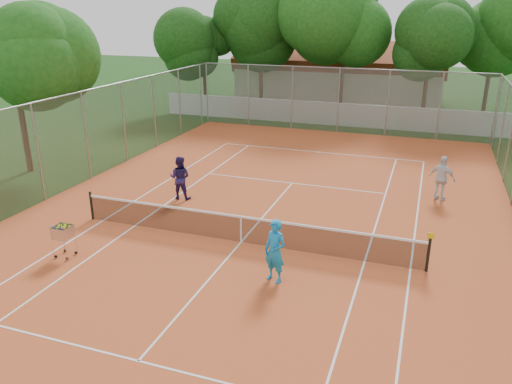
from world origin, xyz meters
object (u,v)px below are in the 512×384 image
(tennis_net, at_px, (241,229))
(ball_hopper, at_px, (64,240))
(player_near, at_px, (275,251))
(player_far_left, at_px, (180,178))
(player_far_right, at_px, (442,178))
(clubhouse, at_px, (341,74))

(tennis_net, xyz_separation_m, ball_hopper, (-4.88, -2.80, 0.08))
(player_near, bearing_deg, player_far_left, 158.41)
(player_near, relative_size, player_far_right, 1.01)
(player_far_left, bearing_deg, player_far_right, -168.64)
(clubhouse, distance_m, player_far_left, 26.06)
(clubhouse, distance_m, player_far_right, 24.08)
(ball_hopper, bearing_deg, clubhouse, 61.04)
(tennis_net, bearing_deg, clubhouse, 93.95)
(player_near, relative_size, ball_hopper, 1.65)
(tennis_net, distance_m, player_far_right, 8.98)
(tennis_net, distance_m, clubhouse, 29.12)
(player_far_left, distance_m, player_far_right, 10.65)
(tennis_net, xyz_separation_m, clubhouse, (-2.00, 29.00, 1.69))
(clubhouse, distance_m, ball_hopper, 31.97)
(clubhouse, xyz_separation_m, ball_hopper, (-2.88, -31.80, -1.61))
(player_near, height_order, player_far_right, player_near)
(player_near, bearing_deg, tennis_net, 152.15)
(clubhouse, relative_size, player_near, 8.73)
(player_far_left, bearing_deg, player_near, 131.01)
(player_far_left, height_order, ball_hopper, player_far_left)
(clubhouse, bearing_deg, ball_hopper, -95.17)
(tennis_net, xyz_separation_m, player_far_right, (6.26, 6.42, 0.44))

